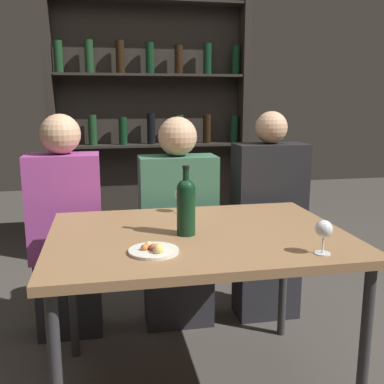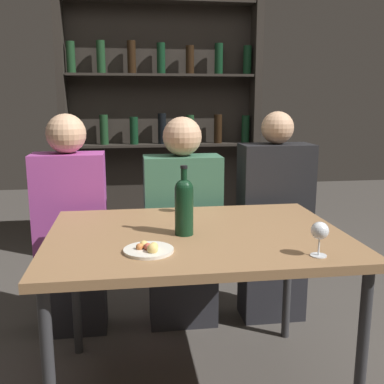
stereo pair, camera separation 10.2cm
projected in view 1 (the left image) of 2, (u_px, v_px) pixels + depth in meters
The scene contains 9 objects.
dining_table at pixel (198, 246), 1.95m from camera, with size 1.27×0.93×0.76m.
wine_rack_wall at pixel (150, 112), 3.70m from camera, with size 1.63×0.21×2.34m.
wine_bottle at pixel (186, 204), 1.88m from camera, with size 0.08×0.08×0.30m.
wine_glass_0 at pixel (181, 195), 2.26m from camera, with size 0.07×0.07×0.13m.
wine_glass_1 at pixel (324, 230), 1.65m from camera, with size 0.07×0.07×0.13m.
food_plate_0 at pixel (154, 250), 1.68m from camera, with size 0.19×0.19×0.04m.
seated_person_left at pixel (66, 233), 2.49m from camera, with size 0.39×0.22×1.25m.
seated_person_center at pixel (178, 230), 2.61m from camera, with size 0.44×0.22×1.23m.
seated_person_right at pixel (268, 223), 2.71m from camera, with size 0.42×0.22×1.26m.
Camera 1 is at (-0.38, -1.82, 1.33)m, focal length 42.00 mm.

